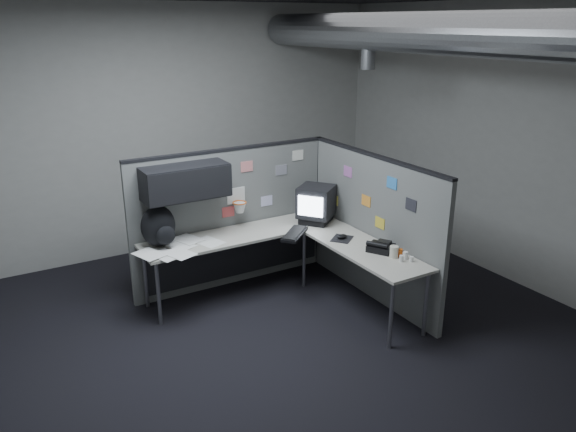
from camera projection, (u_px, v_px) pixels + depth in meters
room at (348, 117)px, 5.32m from camera, size 5.62×5.62×3.22m
partition_back at (221, 206)px, 6.29m from camera, size 2.44×0.42×1.63m
partition_right at (372, 227)px, 6.17m from camera, size 0.07×2.23×1.63m
desk at (275, 246)px, 6.18m from camera, size 2.31×2.11×0.73m
monitor at (316, 204)px, 6.51m from camera, size 0.53×0.53×0.43m
keyboard at (295, 234)px, 6.16m from camera, size 0.47×0.45×0.04m
mouse at (342, 237)px, 6.06m from camera, size 0.31×0.31×0.05m
phone at (380, 247)px, 5.74m from camera, size 0.31×0.32×0.12m
bottles at (404, 256)px, 5.54m from camera, size 0.14×0.19×0.09m
cup at (394, 252)px, 5.58m from camera, size 0.09×0.09×0.12m
papers at (179, 248)px, 5.80m from camera, size 0.98×0.71×0.02m
backpack at (159, 227)px, 5.80m from camera, size 0.40×0.37×0.44m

